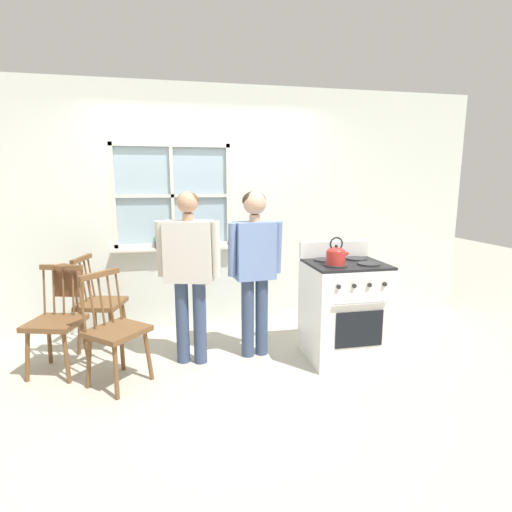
{
  "coord_description": "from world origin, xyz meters",
  "views": [
    {
      "loc": [
        -0.39,
        -3.13,
        1.66
      ],
      "look_at": [
        0.34,
        0.33,
        1.0
      ],
      "focal_mm": 28.0,
      "sensor_mm": 36.0,
      "label": 1
    }
  ],
  "objects_px": {
    "potted_plant": "(160,239)",
    "person_teen_center": "(255,258)",
    "chair_by_window": "(56,323)",
    "person_elderly_left": "(189,263)",
    "kettle": "(336,255)",
    "chair_center_cluster": "(100,304)",
    "stove": "(344,309)",
    "handbag": "(68,281)",
    "chair_near_wall": "(116,332)"
  },
  "relations": [
    {
      "from": "kettle",
      "to": "potted_plant",
      "type": "height_order",
      "value": "potted_plant"
    },
    {
      "from": "potted_plant",
      "to": "kettle",
      "type": "bearing_deg",
      "value": -38.12
    },
    {
      "from": "potted_plant",
      "to": "handbag",
      "type": "distance_m",
      "value": 1.07
    },
    {
      "from": "kettle",
      "to": "potted_plant",
      "type": "distance_m",
      "value": 1.96
    },
    {
      "from": "person_elderly_left",
      "to": "handbag",
      "type": "distance_m",
      "value": 1.14
    },
    {
      "from": "potted_plant",
      "to": "person_elderly_left",
      "type": "bearing_deg",
      "value": -73.01
    },
    {
      "from": "chair_center_cluster",
      "to": "handbag",
      "type": "distance_m",
      "value": 0.46
    },
    {
      "from": "chair_center_cluster",
      "to": "person_elderly_left",
      "type": "relative_size",
      "value": 0.6
    },
    {
      "from": "chair_center_cluster",
      "to": "person_teen_center",
      "type": "relative_size",
      "value": 0.6
    },
    {
      "from": "potted_plant",
      "to": "handbag",
      "type": "relative_size",
      "value": 1.02
    },
    {
      "from": "chair_by_window",
      "to": "person_teen_center",
      "type": "height_order",
      "value": "person_teen_center"
    },
    {
      "from": "kettle",
      "to": "potted_plant",
      "type": "relative_size",
      "value": 0.79
    },
    {
      "from": "kettle",
      "to": "handbag",
      "type": "relative_size",
      "value": 0.8
    },
    {
      "from": "potted_plant",
      "to": "person_teen_center",
      "type": "bearing_deg",
      "value": -44.48
    },
    {
      "from": "handbag",
      "to": "kettle",
      "type": "bearing_deg",
      "value": -13.78
    },
    {
      "from": "chair_by_window",
      "to": "stove",
      "type": "bearing_deg",
      "value": 10.97
    },
    {
      "from": "person_elderly_left",
      "to": "potted_plant",
      "type": "bearing_deg",
      "value": 123.41
    },
    {
      "from": "person_elderly_left",
      "to": "potted_plant",
      "type": "distance_m",
      "value": 0.95
    },
    {
      "from": "stove",
      "to": "handbag",
      "type": "bearing_deg",
      "value": 169.94
    },
    {
      "from": "person_teen_center",
      "to": "kettle",
      "type": "distance_m",
      "value": 0.75
    },
    {
      "from": "chair_center_cluster",
      "to": "potted_plant",
      "type": "xyz_separation_m",
      "value": [
        0.6,
        0.37,
        0.6
      ]
    },
    {
      "from": "handbag",
      "to": "chair_near_wall",
      "type": "bearing_deg",
      "value": -49.49
    },
    {
      "from": "chair_center_cluster",
      "to": "stove",
      "type": "height_order",
      "value": "stove"
    },
    {
      "from": "potted_plant",
      "to": "handbag",
      "type": "xyz_separation_m",
      "value": [
        -0.81,
        -0.63,
        -0.28
      ]
    },
    {
      "from": "chair_center_cluster",
      "to": "stove",
      "type": "distance_m",
      "value": 2.41
    },
    {
      "from": "chair_by_window",
      "to": "handbag",
      "type": "distance_m",
      "value": 0.39
    },
    {
      "from": "person_teen_center",
      "to": "potted_plant",
      "type": "height_order",
      "value": "person_teen_center"
    },
    {
      "from": "chair_center_cluster",
      "to": "handbag",
      "type": "bearing_deg",
      "value": 155.03
    },
    {
      "from": "person_elderly_left",
      "to": "person_teen_center",
      "type": "bearing_deg",
      "value": 19.86
    },
    {
      "from": "chair_center_cluster",
      "to": "person_teen_center",
      "type": "height_order",
      "value": "person_teen_center"
    },
    {
      "from": "kettle",
      "to": "potted_plant",
      "type": "bearing_deg",
      "value": 141.88
    },
    {
      "from": "chair_center_cluster",
      "to": "handbag",
      "type": "xyz_separation_m",
      "value": [
        -0.21,
        -0.26,
        0.31
      ]
    },
    {
      "from": "person_teen_center",
      "to": "stove",
      "type": "xyz_separation_m",
      "value": [
        0.82,
        -0.21,
        -0.49
      ]
    },
    {
      "from": "person_teen_center",
      "to": "kettle",
      "type": "height_order",
      "value": "person_teen_center"
    },
    {
      "from": "chair_center_cluster",
      "to": "person_elderly_left",
      "type": "xyz_separation_m",
      "value": [
        0.88,
        -0.53,
        0.49
      ]
    },
    {
      "from": "stove",
      "to": "chair_by_window",
      "type": "bearing_deg",
      "value": 175.13
    },
    {
      "from": "chair_near_wall",
      "to": "person_teen_center",
      "type": "relative_size",
      "value": 0.6
    },
    {
      "from": "person_elderly_left",
      "to": "kettle",
      "type": "xyz_separation_m",
      "value": [
        1.27,
        -0.31,
        0.08
      ]
    },
    {
      "from": "chair_center_cluster",
      "to": "person_elderly_left",
      "type": "height_order",
      "value": "person_elderly_left"
    },
    {
      "from": "person_teen_center",
      "to": "handbag",
      "type": "height_order",
      "value": "person_teen_center"
    },
    {
      "from": "person_elderly_left",
      "to": "potted_plant",
      "type": "xyz_separation_m",
      "value": [
        -0.28,
        0.9,
        0.1
      ]
    },
    {
      "from": "handbag",
      "to": "person_teen_center",
      "type": "bearing_deg",
      "value": -7.82
    },
    {
      "from": "stove",
      "to": "kettle",
      "type": "height_order",
      "value": "kettle"
    },
    {
      "from": "chair_by_window",
      "to": "stove",
      "type": "distance_m",
      "value": 2.59
    },
    {
      "from": "chair_by_window",
      "to": "person_teen_center",
      "type": "distance_m",
      "value": 1.83
    },
    {
      "from": "chair_near_wall",
      "to": "chair_center_cluster",
      "type": "xyz_separation_m",
      "value": [
        -0.26,
        0.8,
        0.0
      ]
    },
    {
      "from": "chair_near_wall",
      "to": "handbag",
      "type": "height_order",
      "value": "same"
    },
    {
      "from": "chair_by_window",
      "to": "chair_near_wall",
      "type": "bearing_deg",
      "value": -15.22
    },
    {
      "from": "kettle",
      "to": "person_teen_center",
      "type": "bearing_deg",
      "value": 152.44
    },
    {
      "from": "chair_center_cluster",
      "to": "stove",
      "type": "relative_size",
      "value": 0.87
    }
  ]
}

